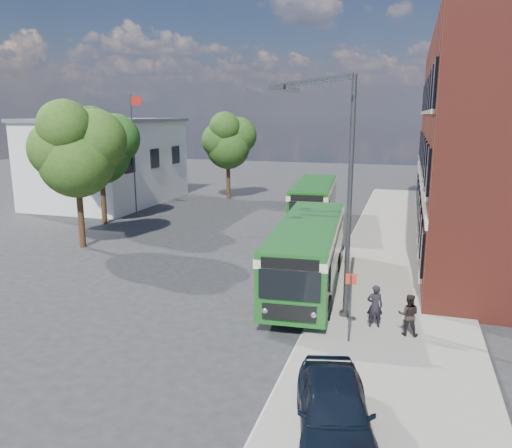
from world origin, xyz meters
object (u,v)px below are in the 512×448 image
(bus_front, at_px, (308,248))
(bus_rear, at_px, (314,199))
(parked_car, at_px, (334,410))
(street_lamp, at_px, (340,195))

(bus_front, height_order, bus_rear, same)
(bus_front, relative_size, parked_car, 2.52)
(street_lamp, relative_size, parked_car, 2.08)
(bus_front, xyz_separation_m, bus_rear, (-2.17, 13.05, -0.00))
(parked_car, bearing_deg, street_lamp, 84.73)
(bus_front, height_order, parked_car, bus_front)
(bus_front, relative_size, bus_rear, 1.09)
(bus_front, bearing_deg, bus_rear, 99.43)
(street_lamp, relative_size, bus_rear, 0.90)
(bus_front, xyz_separation_m, parked_car, (2.74, -10.55, -0.94))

